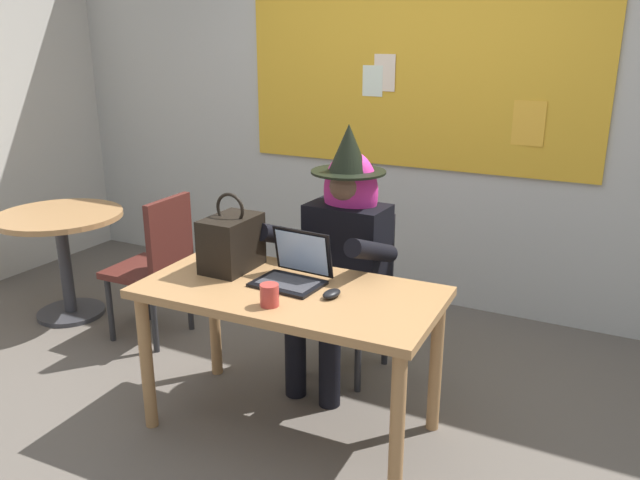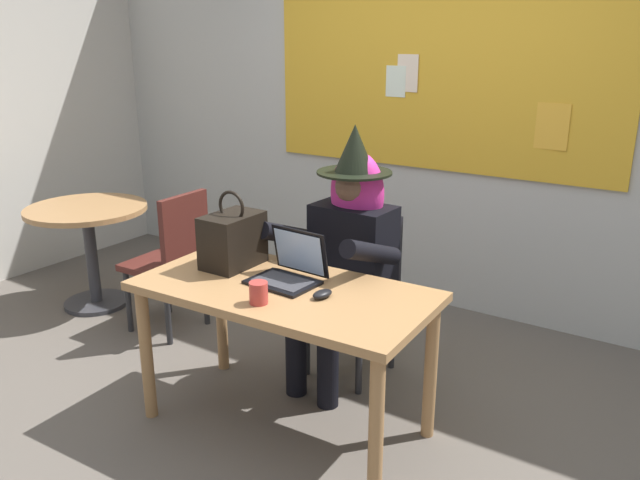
# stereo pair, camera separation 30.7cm
# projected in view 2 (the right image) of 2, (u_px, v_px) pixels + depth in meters

# --- Properties ---
(ground_plane) EXTENTS (24.00, 24.00, 0.00)m
(ground_plane) POSITION_uv_depth(u_px,v_px,m) (278.00, 415.00, 3.16)
(ground_plane) COLOR #5B544C
(wall_back_bulletin) EXTENTS (5.84, 2.00, 2.65)m
(wall_back_bulletin) POSITION_uv_depth(u_px,v_px,m) (438.00, 109.00, 4.15)
(wall_back_bulletin) COLOR #B2B2AD
(wall_back_bulletin) RESTS_ON ground
(desk_main) EXTENTS (1.38, 0.73, 0.72)m
(desk_main) POSITION_uv_depth(u_px,v_px,m) (284.00, 306.00, 2.89)
(desk_main) COLOR #A37547
(desk_main) RESTS_ON ground
(chair_at_desk) EXTENTS (0.44, 0.44, 0.88)m
(chair_at_desk) POSITION_uv_depth(u_px,v_px,m) (359.00, 285.00, 3.49)
(chair_at_desk) COLOR black
(chair_at_desk) RESTS_ON ground
(person_costumed) EXTENTS (0.60, 0.67, 1.37)m
(person_costumed) POSITION_uv_depth(u_px,v_px,m) (347.00, 243.00, 3.31)
(person_costumed) COLOR black
(person_costumed) RESTS_ON ground
(laptop) EXTENTS (0.32, 0.28, 0.23)m
(laptop) POSITION_uv_depth(u_px,v_px,m) (289.00, 270.00, 2.92)
(laptop) COLOR black
(laptop) RESTS_ON desk_main
(computer_mouse) EXTENTS (0.08, 0.11, 0.03)m
(computer_mouse) POSITION_uv_depth(u_px,v_px,m) (322.00, 294.00, 2.74)
(computer_mouse) COLOR black
(computer_mouse) RESTS_ON desk_main
(handbag) EXTENTS (0.20, 0.30, 0.38)m
(handbag) POSITION_uv_depth(u_px,v_px,m) (233.00, 239.00, 3.09)
(handbag) COLOR black
(handbag) RESTS_ON desk_main
(coffee_mug) EXTENTS (0.08, 0.08, 0.09)m
(coffee_mug) POSITION_uv_depth(u_px,v_px,m) (259.00, 293.00, 2.68)
(coffee_mug) COLOR #B23833
(coffee_mug) RESTS_ON desk_main
(side_table_round) EXTENTS (0.79, 0.79, 0.71)m
(side_table_round) POSITION_uv_depth(u_px,v_px,m) (89.00, 233.00, 4.30)
(side_table_round) COLOR #A37547
(side_table_round) RESTS_ON ground
(chair_spare_by_window) EXTENTS (0.43, 0.43, 0.90)m
(chair_spare_by_window) POSITION_uv_depth(u_px,v_px,m) (173.00, 255.00, 3.92)
(chair_spare_by_window) COLOR #4C1E19
(chair_spare_by_window) RESTS_ON ground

